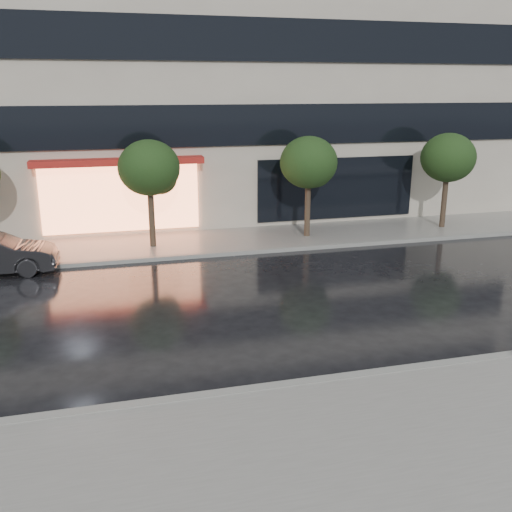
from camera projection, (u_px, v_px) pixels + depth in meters
name	position (u px, v px, depth m)	size (l,w,h in m)	color
ground	(330.00, 359.00, 12.51)	(120.00, 120.00, 0.00)	black
sidewalk_near	(404.00, 442.00, 9.48)	(60.00, 4.50, 0.12)	slate
sidewalk_far	(231.00, 240.00, 22.00)	(60.00, 3.50, 0.12)	slate
curb_near	(349.00, 378.00, 11.56)	(60.00, 0.25, 0.14)	gray
curb_far	(242.00, 252.00, 20.37)	(60.00, 0.25, 0.14)	gray
office_building	(194.00, 15.00, 26.62)	(30.00, 12.76, 18.00)	#B9AF9D
tree_mid_west	(151.00, 170.00, 20.27)	(2.20, 2.20, 3.99)	#33261C
tree_mid_east	(310.00, 164.00, 21.73)	(2.20, 2.20, 3.99)	#33261C
tree_far_east	(449.00, 159.00, 23.18)	(2.20, 2.20, 3.99)	#33261C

